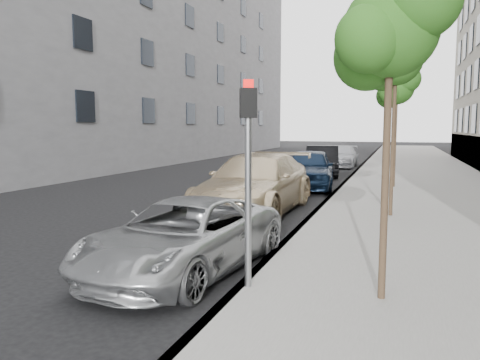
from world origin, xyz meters
The scene contains 12 objects.
ground centered at (0.00, 0.00, 0.00)m, with size 160.00×160.00×0.00m, color black.
sidewalk centered at (4.30, 24.00, 0.07)m, with size 6.40×72.00×0.14m, color gray.
curb centered at (1.18, 24.00, 0.07)m, with size 0.15×72.00×0.14m, color #9E9B93.
tree_near centered at (3.23, 1.50, 3.76)m, with size 1.61×1.41×4.42m.
tree_mid centered at (3.23, 8.00, 4.28)m, with size 1.73×1.53×5.00m.
tree_far centered at (3.23, 14.50, 4.05)m, with size 1.68×1.48×4.74m.
signal_pole centered at (1.30, 1.36, 2.04)m, with size 0.29×0.26×3.03m.
minivan centered at (-0.10, 2.12, 0.63)m, with size 2.08×4.51×1.25m, color #A7AAAC.
suv centered at (-0.59, 7.93, 0.86)m, with size 2.40×5.90×1.71m, color beige.
sedan_blue centered at (-0.10, 13.87, 0.82)m, with size 1.93×4.79×1.63m, color black.
sedan_black centered at (-0.40, 19.21, 0.77)m, with size 1.64×4.69×1.55m, color black.
sedan_rear centered at (-0.10, 25.06, 0.67)m, with size 1.86×4.58×1.33m, color #9D9EA4.
Camera 1 is at (3.36, -5.06, 2.50)m, focal length 35.00 mm.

